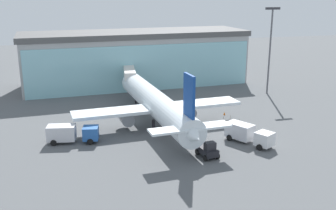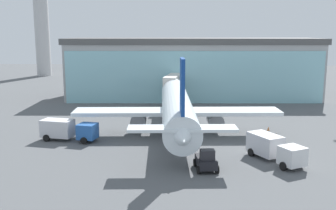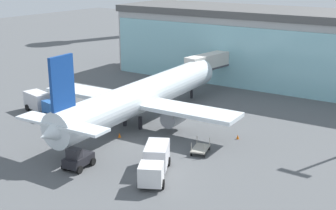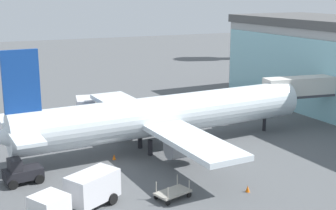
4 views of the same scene
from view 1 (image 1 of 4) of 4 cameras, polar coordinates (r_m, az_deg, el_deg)
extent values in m
plane|color=#545659|center=(59.88, 1.68, -4.69)|extent=(240.00, 240.00, 0.00)
cube|color=#A5A5A5|center=(93.70, -4.71, 6.47)|extent=(51.91, 17.93, 11.29)
cube|color=#8FCCD7|center=(86.52, -3.52, 5.31)|extent=(50.03, 3.27, 10.16)
cube|color=#515151|center=(92.86, -4.80, 10.27)|extent=(52.95, 18.29, 1.20)
cube|color=silver|center=(83.04, -5.65, 4.62)|extent=(3.60, 12.17, 2.40)
cube|color=#3F3F47|center=(83.26, -5.63, 3.91)|extent=(3.65, 12.18, 0.30)
cylinder|color=#4C4C51|center=(88.07, -5.72, 3.28)|extent=(0.70, 0.70, 3.62)
cylinder|color=#59595E|center=(86.49, 14.54, 7.36)|extent=(0.36, 0.36, 17.72)
cube|color=#333338|center=(85.66, 14.98, 13.39)|extent=(3.20, 0.40, 0.50)
cylinder|color=white|center=(64.81, -1.81, 0.32)|extent=(6.58, 32.26, 4.05)
cone|color=white|center=(79.78, -5.25, 3.28)|extent=(4.28, 3.31, 4.05)
cone|color=white|center=(50.49, 3.65, -4.36)|extent=(3.95, 4.28, 3.65)
cube|color=white|center=(63.46, -1.37, -0.40)|extent=(27.87, 6.38, 0.50)
cube|color=white|center=(51.15, 3.23, -3.35)|extent=(11.16, 3.26, 0.30)
cube|color=navy|center=(50.35, 3.09, 1.35)|extent=(0.61, 3.22, 5.59)
cylinder|color=gray|center=(63.00, -6.06, -1.90)|extent=(2.35, 3.36, 2.10)
cylinder|color=gray|center=(66.01, 2.84, -0.98)|extent=(2.35, 3.36, 2.10)
cylinder|color=black|center=(62.94, -2.13, -2.86)|extent=(0.50, 0.50, 1.60)
cylinder|color=black|center=(63.65, -0.04, -2.63)|extent=(0.50, 0.50, 1.60)
cylinder|color=black|center=(77.64, -4.66, 0.79)|extent=(0.40, 0.40, 1.60)
cube|color=#2659A5|center=(58.59, -11.15, -4.01)|extent=(2.55, 2.55, 1.90)
cube|color=silver|center=(59.20, -15.21, -3.92)|extent=(4.33, 2.87, 2.20)
cylinder|color=black|center=(59.94, -10.99, -4.50)|extent=(0.94, 0.45, 0.90)
cylinder|color=black|center=(57.90, -11.22, -5.27)|extent=(0.94, 0.45, 0.90)
cylinder|color=black|center=(60.78, -15.87, -4.55)|extent=(0.94, 0.45, 0.90)
cylinder|color=black|center=(58.77, -16.28, -5.30)|extent=(0.94, 0.45, 0.90)
cube|color=silver|center=(56.88, 13.82, -4.81)|extent=(3.00, 3.00, 1.90)
cube|color=silver|center=(58.97, 10.38, -3.68)|extent=(3.90, 4.56, 2.20)
cylinder|color=black|center=(58.10, 14.34, -5.40)|extent=(0.71, 0.93, 0.90)
cylinder|color=black|center=(56.35, 13.15, -6.00)|extent=(0.71, 0.93, 0.90)
cylinder|color=black|center=(60.73, 10.16, -4.19)|extent=(0.71, 0.93, 0.90)
cylinder|color=black|center=(59.05, 8.91, -4.72)|extent=(0.71, 0.93, 0.90)
cube|color=#9E998C|center=(65.10, 9.17, -2.67)|extent=(2.34, 3.14, 0.16)
cylinder|color=black|center=(65.56, 8.04, -2.76)|extent=(0.24, 0.46, 0.44)
cylinder|color=#9E998C|center=(65.30, 8.07, -2.07)|extent=(0.08, 0.08, 0.90)
cylinder|color=black|center=(66.45, 9.01, -2.55)|extent=(0.24, 0.46, 0.44)
cylinder|color=#9E998C|center=(66.19, 9.04, -1.87)|extent=(0.08, 0.08, 0.90)
cylinder|color=black|center=(63.95, 9.31, -3.31)|extent=(0.24, 0.46, 0.44)
cylinder|color=#9E998C|center=(63.69, 9.35, -2.61)|extent=(0.08, 0.08, 0.90)
cylinder|color=black|center=(64.86, 10.28, -3.08)|extent=(0.24, 0.46, 0.44)
cylinder|color=#9E998C|center=(64.60, 10.32, -2.38)|extent=(0.08, 0.08, 0.90)
cube|color=black|center=(52.97, 5.74, -6.63)|extent=(2.28, 3.44, 0.90)
cube|color=#26262B|center=(52.10, 6.11, -5.91)|extent=(1.54, 1.21, 1.00)
cylinder|color=black|center=(53.64, 4.29, -6.81)|extent=(0.47, 0.84, 0.80)
cylinder|color=black|center=(54.45, 5.98, -6.50)|extent=(0.47, 0.84, 0.80)
cylinder|color=black|center=(51.84, 5.46, -7.68)|extent=(0.47, 0.84, 0.80)
cylinder|color=black|center=(52.68, 7.18, -7.34)|extent=(0.47, 0.84, 0.80)
cone|color=orange|center=(60.37, 0.69, -4.22)|extent=(0.36, 0.36, 0.55)
cone|color=orange|center=(71.08, 8.18, -1.22)|extent=(0.36, 0.36, 0.55)
camera|label=2|loc=(19.10, 46.26, -12.15)|focal=42.00mm
camera|label=3|loc=(52.83, 59.02, 7.23)|focal=50.00mm
camera|label=4|loc=(70.96, 39.30, 8.43)|focal=50.00mm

